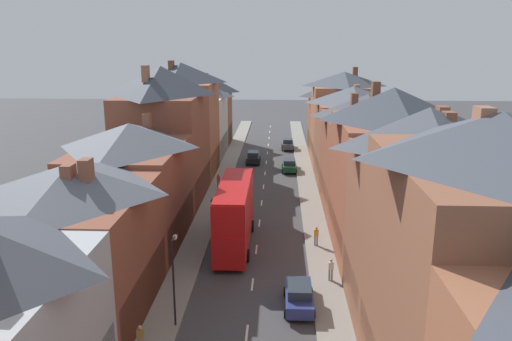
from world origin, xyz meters
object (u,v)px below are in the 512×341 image
at_px(car_near_blue, 299,295).
at_px(pedestrian_mid_left, 331,269).
at_px(car_parked_left_a, 289,165).
at_px(pedestrian_far_left, 213,204).
at_px(pedestrian_far_right, 218,180).
at_px(pedestrian_mid_right, 316,235).
at_px(pedestrian_near_right, 140,337).
at_px(car_parked_right_a, 253,157).
at_px(car_mid_black, 288,144).
at_px(double_decker_bus_lead, 234,213).
at_px(street_lamp, 174,276).

xyz_separation_m(car_near_blue, pedestrian_mid_left, (2.34, 3.50, 0.20)).
distance_m(car_near_blue, car_parked_left_a, 34.17).
xyz_separation_m(pedestrian_far_left, pedestrian_far_right, (-0.47, 8.58, 0.00)).
height_order(pedestrian_mid_left, pedestrian_mid_right, same).
xyz_separation_m(car_near_blue, pedestrian_near_right, (-8.65, -5.35, 0.20)).
relative_size(car_parked_right_a, car_mid_black, 1.13).
bearing_deg(double_decker_bus_lead, pedestrian_near_right, -104.06).
distance_m(car_parked_left_a, pedestrian_far_left, 18.69).
height_order(double_decker_bus_lead, car_parked_left_a, double_decker_bus_lead).
bearing_deg(pedestrian_far_left, double_decker_bus_lead, -69.65).
height_order(car_parked_left_a, pedestrian_far_right, pedestrian_far_right).
distance_m(double_decker_bus_lead, pedestrian_mid_right, 6.90).
height_order(car_parked_right_a, car_mid_black, car_mid_black).
xyz_separation_m(pedestrian_near_right, pedestrian_mid_left, (10.99, 8.85, 0.00)).
bearing_deg(pedestrian_far_left, car_parked_left_a, 65.61).
bearing_deg(double_decker_bus_lead, car_mid_black, 82.65).
height_order(pedestrian_near_right, pedestrian_far_right, same).
relative_size(car_near_blue, car_parked_left_a, 0.97).
xyz_separation_m(double_decker_bus_lead, pedestrian_mid_left, (7.25, -6.08, -1.78)).
relative_size(double_decker_bus_lead, pedestrian_far_left, 6.71).
bearing_deg(pedestrian_near_right, double_decker_bus_lead, 75.94).
bearing_deg(street_lamp, pedestrian_far_right, 91.71).
bearing_deg(car_parked_left_a, pedestrian_mid_left, -85.64).
height_order(car_near_blue, pedestrian_mid_left, pedestrian_mid_left).
relative_size(car_parked_right_a, pedestrian_far_right, 2.78).
xyz_separation_m(car_mid_black, pedestrian_far_right, (-8.19, -21.92, 0.19)).
height_order(car_mid_black, street_lamp, street_lamp).
xyz_separation_m(pedestrian_mid_left, street_lamp, (-9.69, -5.97, 2.21)).
relative_size(car_mid_black, pedestrian_far_left, 2.46).
xyz_separation_m(car_parked_left_a, street_lamp, (-7.35, -36.65, 2.42)).
bearing_deg(car_mid_black, car_parked_left_a, -90.00).
bearing_deg(car_mid_black, double_decker_bus_lead, -97.35).
relative_size(car_mid_black, pedestrian_near_right, 2.46).
xyz_separation_m(pedestrian_mid_left, pedestrian_far_left, (-10.06, 13.65, 0.00)).
xyz_separation_m(car_parked_right_a, pedestrian_far_right, (-3.29, -12.76, 0.20)).
xyz_separation_m(pedestrian_near_right, pedestrian_far_left, (0.93, 22.50, 0.00)).
bearing_deg(pedestrian_mid_left, pedestrian_mid_right, 95.44).
xyz_separation_m(car_parked_left_a, pedestrian_far_left, (-7.72, -17.02, 0.22)).
distance_m(double_decker_bus_lead, street_lamp, 12.31).
height_order(double_decker_bus_lead, pedestrian_far_left, double_decker_bus_lead).
bearing_deg(pedestrian_mid_right, car_mid_black, 92.64).
relative_size(car_parked_right_a, pedestrian_far_left, 2.78).
bearing_deg(pedestrian_near_right, car_near_blue, 31.75).
distance_m(car_near_blue, pedestrian_mid_right, 9.80).
bearing_deg(car_near_blue, double_decker_bus_lead, 117.14).
xyz_separation_m(pedestrian_near_right, street_lamp, (1.30, 2.87, 2.21)).
xyz_separation_m(double_decker_bus_lead, car_near_blue, (4.91, -9.58, -1.98)).
height_order(car_parked_left_a, car_mid_black, car_mid_black).
relative_size(pedestrian_near_right, street_lamp, 0.29).
relative_size(car_near_blue, pedestrian_far_right, 2.67).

